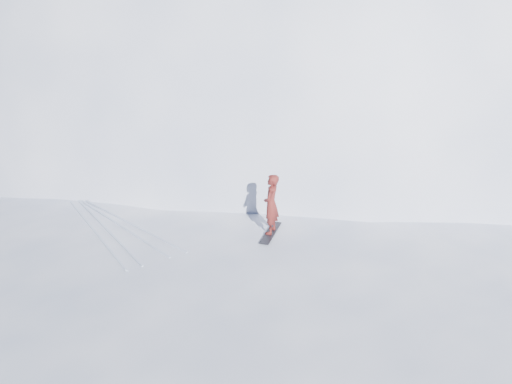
% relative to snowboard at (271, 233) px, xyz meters
% --- Properties ---
extents(ground, '(400.00, 400.00, 0.00)m').
position_rel_snowboard_xyz_m(ground, '(-3.44, -2.71, -2.41)').
color(ground, white).
rests_on(ground, ground).
extents(near_ridge, '(36.00, 28.00, 4.80)m').
position_rel_snowboard_xyz_m(near_ridge, '(-2.44, 0.29, -2.41)').
color(near_ridge, white).
rests_on(near_ridge, ground).
extents(summit_peak, '(60.00, 56.00, 56.00)m').
position_rel_snowboard_xyz_m(summit_peak, '(18.56, 23.29, -2.41)').
color(summit_peak, white).
rests_on(summit_peak, ground).
extents(peak_shoulder, '(28.00, 24.00, 18.00)m').
position_rel_snowboard_xyz_m(peak_shoulder, '(6.56, 17.29, -2.41)').
color(peak_shoulder, white).
rests_on(peak_shoulder, ground).
extents(wind_bumps, '(16.00, 14.40, 1.00)m').
position_rel_snowboard_xyz_m(wind_bumps, '(-4.00, -0.59, -2.41)').
color(wind_bumps, white).
rests_on(wind_bumps, ground).
extents(snowboard, '(1.40, 1.36, 0.03)m').
position_rel_snowboard_xyz_m(snowboard, '(0.00, 0.00, 0.00)').
color(snowboard, black).
rests_on(snowboard, near_ridge).
extents(snowboarder, '(0.86, 0.85, 2.01)m').
position_rel_snowboard_xyz_m(snowboarder, '(0.00, 0.00, 1.02)').
color(snowboarder, maroon).
rests_on(snowboarder, snowboard).
extents(board_tracks, '(2.53, 5.98, 0.04)m').
position_rel_snowboard_xyz_m(board_tracks, '(-4.45, 2.97, 0.01)').
color(board_tracks, silver).
rests_on(board_tracks, ground).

